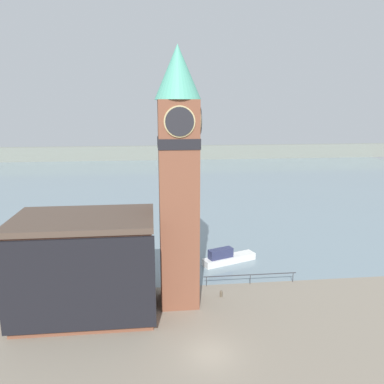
{
  "coord_description": "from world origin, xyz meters",
  "views": [
    {
      "loc": [
        -3.99,
        -24.7,
        18.22
      ],
      "look_at": [
        -0.68,
        6.14,
        11.27
      ],
      "focal_mm": 35.0,
      "sensor_mm": 36.0,
      "label": 1
    }
  ],
  "objects_px": {
    "boat_near": "(227,257)",
    "mooring_bollard_near": "(221,293)",
    "pier_building": "(86,266)",
    "clock_tower": "(179,174)"
  },
  "relations": [
    {
      "from": "mooring_bollard_near",
      "to": "clock_tower",
      "type": "bearing_deg",
      "value": -173.05
    },
    {
      "from": "mooring_bollard_near",
      "to": "pier_building",
      "type": "bearing_deg",
      "value": -172.99
    },
    {
      "from": "boat_near",
      "to": "mooring_bollard_near",
      "type": "xyz_separation_m",
      "value": [
        -2.16,
        -8.08,
        -0.35
      ]
    },
    {
      "from": "pier_building",
      "to": "clock_tower",
      "type": "bearing_deg",
      "value": 7.04
    },
    {
      "from": "clock_tower",
      "to": "mooring_bollard_near",
      "type": "bearing_deg",
      "value": 6.95
    },
    {
      "from": "clock_tower",
      "to": "boat_near",
      "type": "xyz_separation_m",
      "value": [
        6.34,
        8.59,
        -11.76
      ]
    },
    {
      "from": "pier_building",
      "to": "boat_near",
      "type": "xyz_separation_m",
      "value": [
        14.75,
        9.63,
        -3.85
      ]
    },
    {
      "from": "boat_near",
      "to": "mooring_bollard_near",
      "type": "bearing_deg",
      "value": -125.62
    },
    {
      "from": "clock_tower",
      "to": "mooring_bollard_near",
      "type": "relative_size",
      "value": 36.75
    },
    {
      "from": "clock_tower",
      "to": "pier_building",
      "type": "distance_m",
      "value": 11.59
    }
  ]
}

